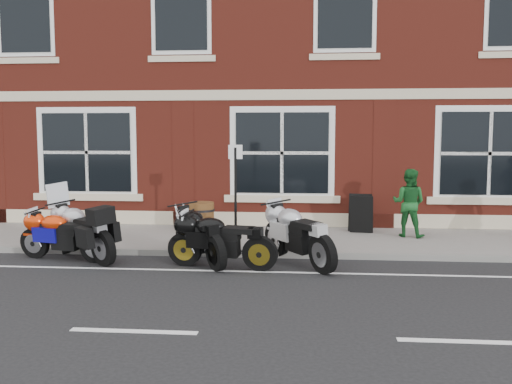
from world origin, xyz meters
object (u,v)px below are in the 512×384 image
(barrel_planter, at_px, (201,217))
(parking_sign, at_px, (235,187))
(moto_sport_silver, at_px, (299,233))
(moto_naked_black, at_px, (200,233))
(moto_touring_silver, at_px, (81,229))
(pedestrian_right, at_px, (409,203))
(moto_sport_black, at_px, (220,239))
(moto_sport_red, at_px, (63,234))
(a_board_sign, at_px, (361,213))

(barrel_planter, distance_m, parking_sign, 1.88)
(moto_sport_silver, height_order, moto_naked_black, moto_sport_silver)
(barrel_planter, xyz_separation_m, parking_sign, (0.99, -1.35, 0.85))
(moto_touring_silver, xyz_separation_m, pedestrian_right, (6.67, 2.38, 0.29))
(moto_sport_black, height_order, barrel_planter, moto_sport_black)
(moto_naked_black, distance_m, pedestrian_right, 4.98)
(moto_touring_silver, bearing_deg, parking_sign, -27.50)
(moto_naked_black, bearing_deg, parking_sign, 35.13)
(pedestrian_right, bearing_deg, parking_sign, 40.47)
(moto_naked_black, xyz_separation_m, barrel_planter, (-0.47, 2.66, -0.09))
(moto_sport_red, bearing_deg, pedestrian_right, -56.85)
(moto_sport_silver, height_order, parking_sign, parking_sign)
(moto_touring_silver, relative_size, pedestrian_right, 1.18)
(moto_sport_red, relative_size, parking_sign, 0.94)
(moto_sport_black, relative_size, a_board_sign, 2.29)
(moto_naked_black, bearing_deg, moto_sport_red, 148.38)
(a_board_sign, bearing_deg, moto_sport_black, -119.46)
(parking_sign, bearing_deg, moto_sport_red, -160.78)
(moto_naked_black, xyz_separation_m, a_board_sign, (3.29, 2.91, 0.00))
(moto_sport_silver, distance_m, parking_sign, 2.02)
(moto_touring_silver, bearing_deg, moto_sport_red, 153.55)
(moto_sport_silver, relative_size, parking_sign, 0.96)
(moto_sport_black, relative_size, barrel_planter, 2.93)
(moto_sport_black, bearing_deg, barrel_planter, 27.98)
(moto_touring_silver, bearing_deg, a_board_sign, -24.05)
(moto_sport_silver, relative_size, barrel_planter, 2.85)
(moto_touring_silver, xyz_separation_m, parking_sign, (2.88, 1.24, 0.73))
(moto_sport_red, bearing_deg, parking_sign, -53.34)
(moto_naked_black, distance_m, barrel_planter, 2.70)
(moto_sport_black, distance_m, a_board_sign, 4.41)
(a_board_sign, height_order, parking_sign, parking_sign)
(moto_touring_silver, height_order, moto_sport_black, moto_touring_silver)
(barrel_planter, bearing_deg, parking_sign, -53.81)
(moto_sport_red, relative_size, a_board_sign, 2.17)
(pedestrian_right, distance_m, a_board_sign, 1.17)
(a_board_sign, relative_size, parking_sign, 0.43)
(moto_sport_red, bearing_deg, moto_touring_silver, -52.39)
(barrel_planter, bearing_deg, moto_naked_black, -79.99)
(moto_sport_silver, xyz_separation_m, a_board_sign, (1.42, 2.92, -0.02))
(moto_sport_silver, relative_size, pedestrian_right, 1.31)
(moto_sport_black, xyz_separation_m, moto_sport_silver, (1.42, 0.45, 0.06))
(moto_sport_black, distance_m, pedestrian_right, 4.85)
(moto_sport_black, bearing_deg, moto_naked_black, 56.15)
(moto_naked_black, height_order, parking_sign, parking_sign)
(moto_naked_black, xyz_separation_m, parking_sign, (0.52, 1.31, 0.76))
(moto_sport_silver, height_order, pedestrian_right, pedestrian_right)
(moto_touring_silver, distance_m, a_board_sign, 6.32)
(moto_sport_silver, bearing_deg, barrel_planter, 98.24)
(moto_naked_black, distance_m, a_board_sign, 4.39)
(pedestrian_right, relative_size, barrel_planter, 2.18)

